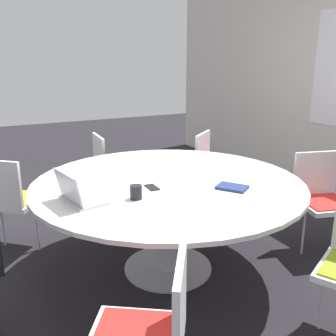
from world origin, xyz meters
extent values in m
plane|color=black|center=(0.00, 0.00, 0.00)|extent=(16.00, 16.00, 0.00)
cylinder|color=#B7B7BC|center=(0.00, 0.00, 0.01)|extent=(0.71, 0.71, 0.02)
cylinder|color=#B7B7BC|center=(0.00, 0.00, 0.37)|extent=(0.20, 0.20, 0.71)
cylinder|color=white|center=(0.00, 0.00, 0.74)|extent=(2.06, 2.06, 0.03)
cube|color=white|center=(1.26, -0.60, 0.67)|extent=(0.37, 0.26, 0.40)
cylinder|color=silver|center=(1.08, 0.53, 0.22)|extent=(0.02, 0.02, 0.43)
cube|color=white|center=(0.38, 1.33, 0.45)|extent=(0.53, 0.54, 0.04)
cube|color=red|center=(0.38, 1.33, 0.48)|extent=(0.46, 0.47, 0.01)
cube|color=white|center=(0.20, 1.38, 0.67)|extent=(0.14, 0.41, 0.40)
cylinder|color=silver|center=(0.33, 1.15, 0.22)|extent=(0.02, 0.02, 0.43)
cube|color=white|center=(-0.86, 1.08, 0.45)|extent=(0.60, 0.61, 0.04)
cube|color=red|center=(-0.86, 1.08, 0.48)|extent=(0.53, 0.53, 0.01)
cube|color=white|center=(-1.01, 0.96, 0.67)|extent=(0.28, 0.35, 0.40)
cylinder|color=silver|center=(-0.97, 1.22, 0.22)|extent=(0.02, 0.02, 0.43)
cylinder|color=silver|center=(-0.75, 0.94, 0.22)|extent=(0.02, 0.02, 0.43)
cube|color=white|center=(-1.38, 0.08, 0.45)|extent=(0.46, 0.44, 0.04)
cube|color=red|center=(-1.38, 0.08, 0.48)|extent=(0.41, 0.39, 0.01)
cube|color=white|center=(-1.39, -0.12, 0.67)|extent=(0.42, 0.05, 0.40)
cylinder|color=silver|center=(-1.56, 0.09, 0.22)|extent=(0.02, 0.02, 0.43)
cylinder|color=silver|center=(-1.20, 0.07, 0.22)|extent=(0.02, 0.02, 0.43)
cube|color=white|center=(-0.93, -1.02, 0.45)|extent=(0.61, 0.61, 0.04)
cube|color=gold|center=(-0.93, -1.02, 0.48)|extent=(0.53, 0.54, 0.01)
cylinder|color=silver|center=(-1.05, -1.15, 0.22)|extent=(0.02, 0.02, 0.43)
cylinder|color=silver|center=(-0.81, -0.89, 0.22)|extent=(0.02, 0.02, 0.43)
cube|color=silver|center=(0.13, -0.69, 0.76)|extent=(0.35, 0.27, 0.02)
cube|color=silver|center=(0.15, -0.79, 0.87)|extent=(0.32, 0.11, 0.20)
cube|color=black|center=(0.15, -0.78, 0.87)|extent=(0.29, 0.09, 0.17)
cube|color=navy|center=(0.38, 0.32, 0.77)|extent=(0.26, 0.24, 0.02)
cylinder|color=black|center=(0.25, -0.37, 0.80)|extent=(0.08, 0.08, 0.09)
cube|color=black|center=(0.10, -0.18, 0.76)|extent=(0.14, 0.08, 0.01)
camera|label=1|loc=(2.42, -1.25, 1.65)|focal=40.00mm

